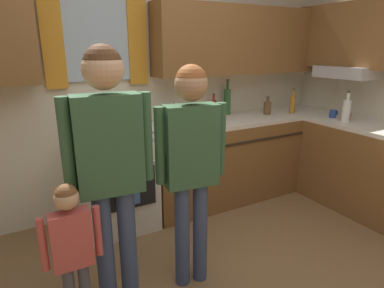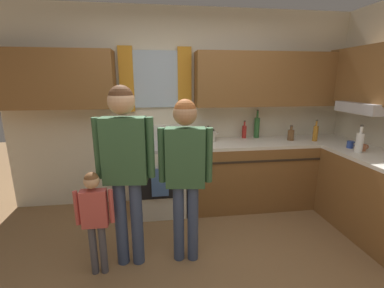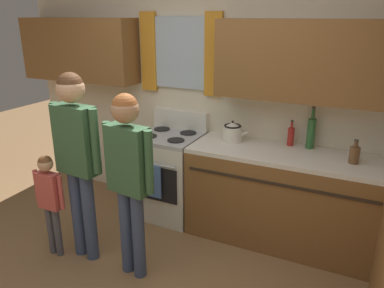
{
  "view_description": "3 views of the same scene",
  "coord_description": "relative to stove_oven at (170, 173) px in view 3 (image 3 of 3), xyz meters",
  "views": [
    {
      "loc": [
        -1.09,
        -1.26,
        1.64
      ],
      "look_at": [
        -0.02,
        0.68,
        0.98
      ],
      "focal_mm": 30.53,
      "sensor_mm": 36.0,
      "label": 1
    },
    {
      "loc": [
        -0.37,
        -1.68,
        1.7
      ],
      "look_at": [
        -0.04,
        0.7,
        1.1
      ],
      "focal_mm": 24.26,
      "sensor_mm": 36.0,
      "label": 2
    },
    {
      "loc": [
        1.49,
        -1.71,
        2.08
      ],
      "look_at": [
        0.21,
        0.94,
        1.07
      ],
      "focal_mm": 35.38,
      "sensor_mm": 36.0,
      "label": 3
    }
  ],
  "objects": [
    {
      "name": "bottle_sauce_red",
      "position": [
        1.2,
        0.22,
        0.53
      ],
      "size": [
        0.06,
        0.06,
        0.25
      ],
      "color": "red",
      "rests_on": "kitchen_counter_run"
    },
    {
      "name": "stove_oven",
      "position": [
        0.0,
        0.0,
        0.0
      ],
      "size": [
        0.63,
        0.67,
        1.1
      ],
      "color": "silver",
      "rests_on": "ground"
    },
    {
      "name": "stovetop_kettle",
      "position": [
        0.66,
        0.1,
        0.53
      ],
      "size": [
        0.27,
        0.2,
        0.21
      ],
      "color": "silver",
      "rests_on": "kitchen_counter_run"
    },
    {
      "name": "adult_holding_child",
      "position": [
        -0.3,
        -1.02,
        0.58
      ],
      "size": [
        0.51,
        0.22,
        1.66
      ],
      "color": "#38476B",
      "rests_on": "ground"
    },
    {
      "name": "bottle_wine_green",
      "position": [
        1.38,
        0.22,
        0.58
      ],
      "size": [
        0.08,
        0.08,
        0.39
      ],
      "color": "#2D6633",
      "rests_on": "kitchen_counter_run"
    },
    {
      "name": "kitchen_counter_run",
      "position": [
        1.8,
        -0.36,
        -0.02
      ],
      "size": [
        2.31,
        1.94,
        0.9
      ],
      "color": "brown",
      "rests_on": "ground"
    },
    {
      "name": "back_wall_unit",
      "position": [
        0.39,
        0.27,
        1.0
      ],
      "size": [
        4.6,
        0.42,
        2.6
      ],
      "color": "beige",
      "rests_on": "ground"
    },
    {
      "name": "adult_in_plaid",
      "position": [
        0.23,
        -1.04,
        0.5
      ],
      "size": [
        0.48,
        0.21,
        1.54
      ],
      "color": "#38476B",
      "rests_on": "ground"
    },
    {
      "name": "small_child",
      "position": [
        -0.57,
        -1.13,
        0.13
      ],
      "size": [
        0.32,
        0.13,
        0.96
      ],
      "color": "#4C4C56",
      "rests_on": "ground"
    },
    {
      "name": "bottle_squat_brown",
      "position": [
        1.78,
        -0.01,
        0.51
      ],
      "size": [
        0.08,
        0.08,
        0.21
      ],
      "color": "brown",
      "rests_on": "kitchen_counter_run"
    }
  ]
}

